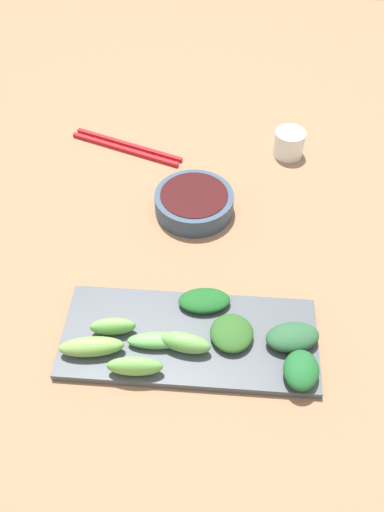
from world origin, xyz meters
name	(u,v)px	position (x,y,z in m)	size (l,w,h in m)	color
tabletop	(200,289)	(0.00, 0.00, 0.01)	(2.10, 2.10, 0.02)	#8D674A
sauce_bowl	(194,202)	(-0.16, -0.02, 0.04)	(0.13, 0.13, 0.04)	#32445A
serving_plate	(189,338)	(0.10, -0.01, 0.03)	(0.15, 0.35, 0.01)	#43494F
broccoli_stalk_0	(91,347)	(0.13, -0.14, 0.05)	(0.03, 0.09, 0.03)	#74A84C
broccoli_stalk_1	(113,327)	(0.10, -0.11, 0.05)	(0.02, 0.06, 0.03)	#6DA853
broccoli_leafy_2	(292,337)	(0.10, 0.13, 0.05)	(0.04, 0.07, 0.03)	#275434
broccoli_stalk_3	(158,340)	(0.12, -0.05, 0.04)	(0.02, 0.08, 0.02)	#61A856
broccoli_stalk_4	(185,343)	(0.12, -0.01, 0.05)	(0.03, 0.07, 0.03)	#65A74E
broccoli_leafy_5	(204,301)	(0.04, 0.01, 0.04)	(0.04, 0.07, 0.02)	#18531F
broccoli_stalk_6	(135,366)	(0.16, -0.07, 0.05)	(0.02, 0.07, 0.03)	#66AE4C
broccoli_leafy_7	(232,333)	(0.10, 0.05, 0.04)	(0.06, 0.06, 0.02)	#285520
broccoli_leafy_8	(301,370)	(0.15, 0.14, 0.05)	(0.06, 0.05, 0.03)	#1B5927
chopsticks	(126,147)	(-0.33, -0.16, 0.02)	(0.10, 0.22, 0.01)	red
tea_cup	(289,143)	(-0.33, 0.15, 0.04)	(0.06, 0.06, 0.05)	white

